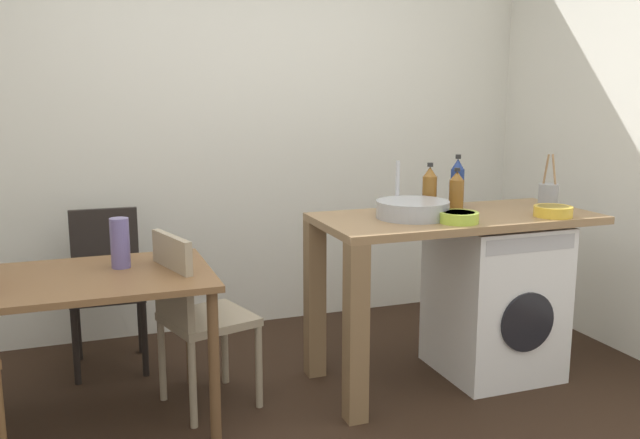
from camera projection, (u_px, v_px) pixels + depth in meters
name	position (u px, v px, depth m)	size (l,w,h in m)	color
wall_back	(230.00, 125.00, 4.42)	(4.60, 0.10, 2.70)	silver
dining_table	(90.00, 296.00, 3.10)	(1.10, 0.76, 0.74)	brown
chair_opposite	(194.00, 311.00, 3.31)	(0.49, 0.49, 0.90)	gray
chair_spare_by_wall	(107.00, 279.00, 3.87)	(0.41, 0.41, 0.90)	black
kitchen_counter	(420.00, 247.00, 3.56)	(1.50, 0.68, 0.92)	olive
washing_machine	(494.00, 298.00, 3.78)	(0.60, 0.61, 0.86)	white
sink_basin	(413.00, 209.00, 3.50)	(0.38, 0.38, 0.09)	#9EA0A5
tap	(397.00, 187.00, 3.65)	(0.02, 0.02, 0.28)	#B2B2B7
bottle_tall_green	(430.00, 189.00, 3.71)	(0.08, 0.08, 0.26)	brown
bottle_squat_brown	(456.00, 191.00, 3.70)	(0.08, 0.08, 0.24)	brown
bottle_clear_small	(457.00, 183.00, 3.86)	(0.08, 0.08, 0.29)	navy
mixing_bowl	(459.00, 217.00, 3.37)	(0.20, 0.20, 0.05)	#A8C63D
utensil_crock	(548.00, 194.00, 3.85)	(0.11, 0.11, 0.30)	gray
colander	(553.00, 211.00, 3.54)	(0.20, 0.20, 0.06)	gold
vase	(120.00, 243.00, 3.20)	(0.09, 0.09, 0.24)	slate
scissors	(458.00, 218.00, 3.49)	(0.15, 0.06, 0.01)	#B2B2B7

